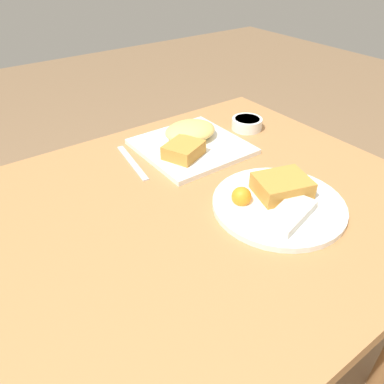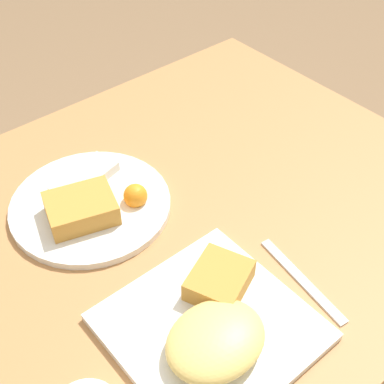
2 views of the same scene
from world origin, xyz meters
TOP-DOWN VIEW (x-y plane):
  - ground_plane at (0.00, 0.00)m, footprint 8.00×8.00m
  - dining_table at (0.00, 0.00)m, footprint 1.04×0.86m
  - plate_square_near at (-0.13, -0.22)m, footprint 0.27×0.27m
  - plate_oval_far at (-0.13, 0.11)m, footprint 0.29×0.29m
  - sauce_ramekin at (-0.35, -0.22)m, footprint 0.09×0.09m
  - butter_knife at (0.04, -0.24)m, footprint 0.04×0.19m

SIDE VIEW (x-z plane):
  - ground_plane at x=0.00m, z-range 0.00..0.00m
  - dining_table at x=0.00m, z-range 0.28..1.02m
  - butter_knife at x=0.04m, z-range 0.73..0.74m
  - plate_oval_far at x=-0.13m, z-range 0.72..0.78m
  - sauce_ramekin at x=-0.35m, z-range 0.73..0.77m
  - plate_square_near at x=-0.13m, z-range 0.73..0.78m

